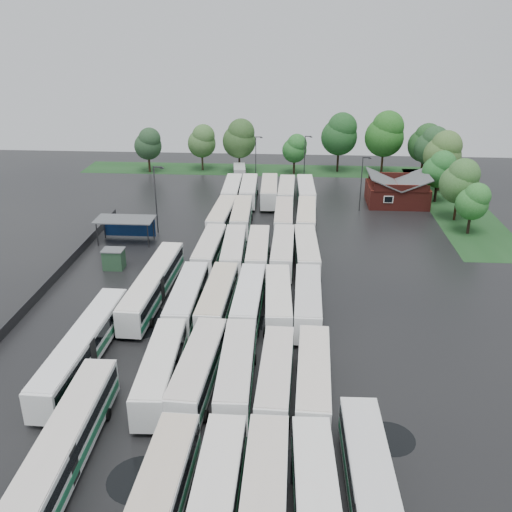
{
  "coord_description": "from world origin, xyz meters",
  "views": [
    {
      "loc": [
        6.56,
        -52.64,
        29.72
      ],
      "look_at": [
        2.0,
        12.0,
        2.5
      ],
      "focal_mm": 40.0,
      "sensor_mm": 36.0,
      "label": 1
    }
  ],
  "objects": [
    {
      "name": "ground",
      "position": [
        0.0,
        0.0,
        0.0
      ],
      "size": [
        160.0,
        160.0,
        0.0
      ],
      "primitive_type": "plane",
      "color": "black",
      "rests_on": "ground"
    },
    {
      "name": "brick_building",
      "position": [
        24.0,
        42.77,
        1.87
      ],
      "size": [
        10.07,
        8.6,
        5.39
      ],
      "color": "maroon",
      "rests_on": "ground"
    },
    {
      "name": "wash_shed",
      "position": [
        -17.2,
        22.02,
        2.99
      ],
      "size": [
        8.2,
        4.2,
        3.58
      ],
      "color": "#2D2D30",
      "rests_on": "ground"
    },
    {
      "name": "utility_hut",
      "position": [
        -16.2,
        12.6,
        1.32
      ],
      "size": [
        2.7,
        2.2,
        2.62
      ],
      "color": "#23452B",
      "rests_on": "ground"
    },
    {
      "name": "grass_strip_north",
      "position": [
        2.0,
        64.8,
        0.01
      ],
      "size": [
        80.0,
        10.0,
        0.01
      ],
      "primitive_type": "cube",
      "color": "#163D18",
      "rests_on": "ground"
    },
    {
      "name": "grass_strip_east",
      "position": [
        34.0,
        42.8,
        0.01
      ],
      "size": [
        10.0,
        50.0,
        0.01
      ],
      "primitive_type": "cube",
      "color": "#163D18",
      "rests_on": "ground"
    },
    {
      "name": "west_fence",
      "position": [
        -22.2,
        8.0,
        0.6
      ],
      "size": [
        0.1,
        50.0,
        1.2
      ],
      "primitive_type": "cube",
      "color": "#2D2D30",
      "rests_on": "ground"
    },
    {
      "name": "bus_r0c1",
      "position": [
        -1.36,
        -26.29,
        1.99
      ],
      "size": [
        3.12,
        13.1,
        3.63
      ],
      "rotation": [
        0.0,
        0.0,
        -0.03
      ],
      "color": "white",
      "rests_on": "ground"
    },
    {
      "name": "bus_r0c2",
      "position": [
        2.15,
        -26.01,
        1.96
      ],
      "size": [
        2.81,
        12.81,
        3.56
      ],
      "rotation": [
        0.0,
        0.0,
        -0.01
      ],
      "color": "white",
      "rests_on": "ground"
    },
    {
      "name": "bus_r0c3",
      "position": [
        5.2,
        -26.05,
        2.0
      ],
      "size": [
        2.8,
        13.05,
        3.63
      ],
      "rotation": [
        0.0,
        0.0,
        -0.0
      ],
      "color": "white",
      "rests_on": "ground"
    },
    {
      "name": "bus_r0c4",
      "position": [
        8.41,
        -25.71,
        1.94
      ],
      "size": [
        3.21,
        12.74,
        3.52
      ],
      "rotation": [
        0.0,
        0.0,
        0.04
      ],
      "color": "white",
      "rests_on": "ground"
    },
    {
      "name": "bus_r1c0",
      "position": [
        -4.42,
        -12.29,
        1.95
      ],
      "size": [
        3.24,
        12.85,
        3.55
      ],
      "rotation": [
        0.0,
        0.0,
        0.04
      ],
      "color": "white",
      "rests_on": "ground"
    },
    {
      "name": "bus_r1c1",
      "position": [
        -1.23,
        -12.13,
        1.98
      ],
      "size": [
        3.41,
        13.05,
        3.6
      ],
      "rotation": [
        0.0,
        0.0,
        -0.05
      ],
      "color": "white",
      "rests_on": "ground"
    },
    {
      "name": "bus_r1c2",
      "position": [
        2.05,
        -12.06,
        1.97
      ],
      "size": [
        3.04,
        12.9,
        3.57
      ],
      "rotation": [
        0.0,
        0.0,
        0.02
      ],
      "color": "white",
      "rests_on": "ground"
    },
    {
      "name": "bus_r1c3",
      "position": [
        5.39,
        -12.64,
        1.88
      ],
      "size": [
        2.92,
        12.36,
        3.42
      ],
      "rotation": [
        0.0,
        0.0,
        -0.03
      ],
      "color": "white",
      "rests_on": "ground"
    },
    {
      "name": "bus_r1c4",
      "position": [
        8.53,
        -12.69,
        1.95
      ],
      "size": [
        3.07,
        12.79,
        3.54
      ],
      "rotation": [
        0.0,
        0.0,
        -0.03
      ],
      "color": "white",
      "rests_on": "ground"
    },
    {
      "name": "bus_r2c0",
      "position": [
        -4.58,
        0.9,
        1.99
      ],
      "size": [
        2.83,
        13.02,
        3.62
      ],
      "rotation": [
        0.0,
        0.0,
        0.0
      ],
      "color": "white",
      "rests_on": "ground"
    },
    {
      "name": "bus_r2c1",
      "position": [
        -1.31,
        1.06,
        1.98
      ],
      "size": [
        3.12,
        13.02,
        3.6
      ],
      "rotation": [
        0.0,
        0.0,
        -0.03
      ],
      "color": "white",
      "rests_on": "ground"
    },
    {
      "name": "bus_r2c2",
      "position": [
        1.99,
        1.14,
        1.95
      ],
      "size": [
        2.88,
        12.74,
        3.54
      ],
      "rotation": [
        0.0,
        0.0,
        -0.01
      ],
      "color": "white",
      "rests_on": "ground"
    },
    {
      "name": "bus_r2c3",
      "position": [
        5.12,
        1.25,
        1.93
      ],
      "size": [
        3.26,
        12.71,
        3.51
      ],
      "rotation": [
        0.0,
        0.0,
        0.05
      ],
      "color": "white",
      "rests_on": "ground"
    },
    {
      "name": "bus_r2c4",
      "position": [
        8.25,
        1.26,
        1.97
      ],
      "size": [
        2.89,
        12.9,
        3.58
      ],
      "rotation": [
        0.0,
        0.0,
        -0.01
      ],
      "color": "white",
      "rests_on": "ground"
    },
    {
      "name": "bus_r3c0",
      "position": [
        -4.22,
        14.84,
        1.91
      ],
      "size": [
        2.91,
        12.5,
        3.46
      ],
      "rotation": [
        0.0,
        0.0,
        -0.02
      ],
      "color": "white",
      "rests_on": "ground"
    },
    {
      "name": "bus_r3c1",
      "position": [
        -1.06,
        14.72,
        1.91
      ],
      "size": [
        3.13,
        12.54,
        3.46
      ],
      "rotation": [
        0.0,
        0.0,
        0.04
      ],
      "color": "white",
      "rests_on": "ground"
    },
    {
      "name": "bus_r3c2",
      "position": [
        2.06,
        14.75,
        1.91
      ],
      "size": [
        2.92,
        12.5,
        3.47
      ],
      "rotation": [
        0.0,
        0.0,
        0.02
      ],
      "color": "white",
      "rests_on": "ground"
    },
    {
      "name": "bus_r3c3",
      "position": [
        5.23,
        14.94,
        1.94
      ],
      "size": [
        2.83,
        12.73,
        3.54
      ],
      "rotation": [
        0.0,
        0.0,
        -0.01
      ],
      "color": "white",
      "rests_on": "ground"
    },
    {
      "name": "bus_r3c4",
      "position": [
        8.26,
        14.81,
        1.98
      ],
      "size": [
        3.26,
        13.05,
        3.61
      ],
      "rotation": [
        0.0,
        0.0,
        0.04
      ],
      "color": "white",
      "rests_on": "ground"
    },
    {
      "name": "bus_r4c0",
      "position": [
        -4.24,
        28.09,
        1.97
      ],
      "size": [
        3.25,
        12.95,
        3.58
      ],
      "rotation": [
        0.0,
        0.0,
        -0.04
      ],
      "color": "white",
      "rests_on": "ground"
    },
    {
      "name": "bus_r4c1",
      "position": [
        -1.34,
        28.45,
        1.93
      ],
      "size": [
        3.08,
        12.71,
        3.52
      ],
      "rotation": [
        0.0,
        0.0,
        0.03
      ],
      "color": "white",
      "rests_on": "ground"
    },
    {
      "name": "bus_r4c3",
      "position": [
        5.03,
        28.38,
        1.92
      ],
      "size": [
        2.74,
        12.53,
        3.48
      ],
      "rotation": [
        0.0,
        0.0,
        0.01
      ],
      "color": "white",
      "rests_on": "ground"
    },
    {
      "name": "bus_r4c4",
      "position": [
        8.4,
        28.57,
        1.96
      ],
      "size": [
        3.07,
        12.86,
        3.56
      ],
      "rotation": [
        0.0,
        0.0,
        -0.03
      ],
      "color": "white",
      "rests_on": "ground"
    },
    {
      "name": "bus_r5c0",
      "position": [
        -4.25,
        41.82,
        1.95
      ],
      "size": [
        3.02,
        12.78,
        3.54
      ],
      "rotation": [
        0.0,
        0.0,
        0.03
      ],
      "color": "white",
      "rests_on": "ground"
    },
    {
      "name": "bus_r5c1",
      "position": [
        -1.4,
        42.27,
        1.92
      ],
      "size": [
        3.08,
        12.62,
        3.49
      ],
      "rotation": [
        0.0,
        0.0,
        0.03
      ],
      "color": "white",
      "rests_on": "ground"
    },
    {
      "name": "bus_r5c2",
      "position": [
        2.16,
        42.28,
        1.97
      ],
      "size": [
        3.11,
        12.94,
        3.58
      ],
      "rotation": [
        0.0,
        0.0,
        0.03
      ],
      "color": "white",
      "rests_on": "ground"
    },
    {
      "name": "bus_r5c3",
      "position": [
        5.13,
        41.91,
        1.92
      ],
      "size": [
        2.81,
        12.58,
        3.49
      ],
      "rotation": [
        0.0,
        0.0,
        -0.01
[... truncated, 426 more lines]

